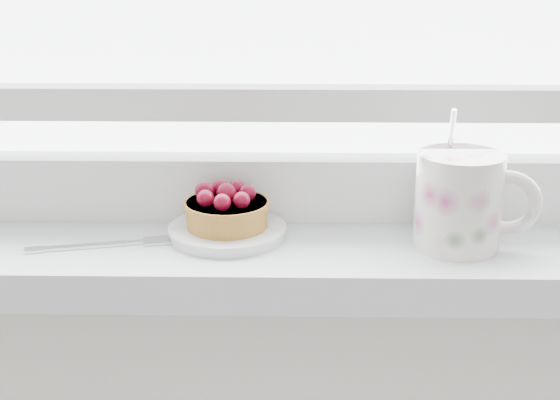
{
  "coord_description": "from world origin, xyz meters",
  "views": [
    {
      "loc": [
        -0.01,
        1.14,
        1.24
      ],
      "look_at": [
        -0.02,
        1.88,
        0.99
      ],
      "focal_mm": 50.0,
      "sensor_mm": 36.0,
      "label": 1
    }
  ],
  "objects_px": {
    "floral_mug": "(462,199)",
    "fork": "(112,244)",
    "saucer": "(227,232)",
    "raspberry_tart": "(226,209)"
  },
  "relations": [
    {
      "from": "saucer",
      "to": "raspberry_tart",
      "type": "height_order",
      "value": "raspberry_tart"
    },
    {
      "from": "raspberry_tart",
      "to": "fork",
      "type": "relative_size",
      "value": 0.51
    },
    {
      "from": "saucer",
      "to": "raspberry_tart",
      "type": "bearing_deg",
      "value": 159.47
    },
    {
      "from": "floral_mug",
      "to": "fork",
      "type": "height_order",
      "value": "floral_mug"
    },
    {
      "from": "floral_mug",
      "to": "fork",
      "type": "distance_m",
      "value": 0.36
    },
    {
      "from": "saucer",
      "to": "floral_mug",
      "type": "height_order",
      "value": "floral_mug"
    },
    {
      "from": "floral_mug",
      "to": "raspberry_tart",
      "type": "bearing_deg",
      "value": 174.78
    },
    {
      "from": "saucer",
      "to": "fork",
      "type": "distance_m",
      "value": 0.12
    },
    {
      "from": "floral_mug",
      "to": "fork",
      "type": "xyz_separation_m",
      "value": [
        -0.35,
        -0.0,
        -0.05
      ]
    },
    {
      "from": "saucer",
      "to": "raspberry_tart",
      "type": "xyz_separation_m",
      "value": [
        -0.0,
        0.0,
        0.03
      ]
    }
  ]
}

